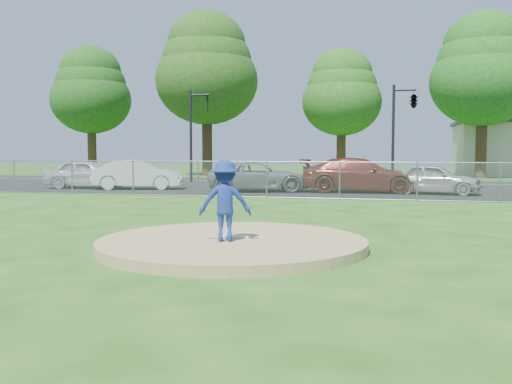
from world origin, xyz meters
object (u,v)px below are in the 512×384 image
tree_right (483,69)px  parked_car_silver (88,174)px  tree_far_left (91,90)px  tree_center (342,92)px  traffic_cone (223,184)px  pitcher (225,201)px  parked_car_darkred (360,175)px  traffic_signal_left (194,127)px  parked_car_pearl (434,179)px  traffic_signal_center (412,102)px  parked_car_gray (259,177)px  parked_car_white (138,175)px  tree_left (207,68)px

tree_right → parked_car_silver: bearing=-142.2°
tree_far_left → tree_center: tree_far_left is taller
traffic_cone → pitcher: bearing=-72.8°
traffic_cone → parked_car_darkred: size_ratio=0.11×
traffic_signal_left → parked_car_pearl: size_ratio=1.38×
tree_right → traffic_signal_left: size_ratio=2.08×
traffic_signal_center → parked_car_gray: 10.45m
parked_car_silver → tree_center: bearing=-38.1°
traffic_cone → parked_car_white: parked_car_white is taller
tree_center → parked_car_white: bearing=-114.5°
traffic_signal_left → parked_car_darkred: size_ratio=1.01×
pitcher → parked_car_pearl: 16.77m
tree_far_left → parked_car_silver: bearing=-60.9°
tree_left → traffic_cone: (6.09, -15.59, -7.92)m
traffic_signal_left → parked_car_pearl: (13.61, -6.28, -2.66)m
tree_center → parked_car_darkred: bearing=-81.9°
traffic_signal_center → parked_car_white: 15.40m
parked_car_silver → parked_car_white: (2.84, -0.04, -0.01)m
tree_left → tree_center: size_ratio=1.27×
parked_car_darkred → parked_car_pearl: size_ratio=1.37×
pitcher → parked_car_white: 18.37m
parked_car_white → parked_car_pearl: 14.28m
parked_car_silver → tree_far_left: bearing=22.4°
tree_left → tree_far_left: bearing=169.7°
parked_car_white → parked_car_gray: size_ratio=0.90×
tree_right → traffic_signal_left: 20.83m
traffic_signal_center → pitcher: size_ratio=3.55×
tree_left → parked_car_white: 17.30m
tree_far_left → parked_car_darkred: 29.72m
tree_center → parked_car_gray: tree_center is taller
tree_right → traffic_cone: size_ratio=18.98×
tree_left → parked_car_silver: size_ratio=2.88×
tree_center → pitcher: bearing=-88.4°
parked_car_gray → traffic_cone: bearing=72.2°
tree_far_left → parked_car_silver: (9.73, -17.47, -6.31)m
parked_car_white → parked_car_gray: bearing=-105.9°
tree_right → parked_car_white: size_ratio=2.62×
tree_far_left → traffic_signal_center: size_ratio=1.92×
parked_car_white → tree_center: bearing=-39.8°
pitcher → parked_car_pearl: size_ratio=0.39×
parked_car_silver → parked_car_gray: size_ratio=0.88×
traffic_signal_left → parked_car_gray: 9.06m
traffic_signal_left → parked_car_white: 7.05m
tree_right → parked_car_pearl: size_ratio=2.88×
tree_right → parked_car_pearl: (-4.16, -16.28, -6.95)m
tree_far_left → parked_car_darkred: tree_far_left is taller
tree_center → parked_car_silver: 22.38m
tree_right → pitcher: bearing=-105.7°
parked_car_darkred → parked_car_pearl: 3.29m
pitcher → parked_car_white: bearing=-74.9°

